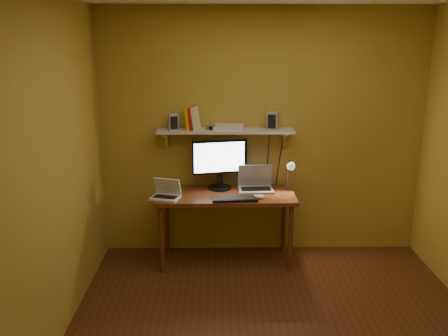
{
  "coord_description": "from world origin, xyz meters",
  "views": [
    {
      "loc": [
        -0.46,
        -3.3,
        2.3
      ],
      "look_at": [
        -0.41,
        1.18,
        1.05
      ],
      "focal_mm": 38.0,
      "sensor_mm": 36.0,
      "label": 1
    }
  ],
  "objects_px": {
    "desk": "(226,201)",
    "wall_shelf": "(226,131)",
    "monitor": "(220,162)",
    "keyboard": "(235,199)",
    "shelf_camera": "(210,128)",
    "speaker_right": "(273,121)",
    "router": "(229,127)",
    "laptop": "(255,183)",
    "speaker_left": "(173,122)",
    "desk_lamp": "(289,170)",
    "mouse": "(259,197)",
    "netbook": "(166,193)"
  },
  "relations": [
    {
      "from": "keyboard",
      "to": "shelf_camera",
      "type": "bearing_deg",
      "value": 122.69
    },
    {
      "from": "monitor",
      "to": "wall_shelf",
      "type": "bearing_deg",
      "value": 11.59
    },
    {
      "from": "netbook",
      "to": "speaker_left",
      "type": "distance_m",
      "value": 0.72
    },
    {
      "from": "mouse",
      "to": "speaker_right",
      "type": "xyz_separation_m",
      "value": [
        0.15,
        0.36,
        0.7
      ]
    },
    {
      "from": "monitor",
      "to": "keyboard",
      "type": "height_order",
      "value": "monitor"
    },
    {
      "from": "desk_lamp",
      "to": "shelf_camera",
      "type": "bearing_deg",
      "value": 179.82
    },
    {
      "from": "wall_shelf",
      "to": "monitor",
      "type": "height_order",
      "value": "wall_shelf"
    },
    {
      "from": "laptop",
      "to": "router",
      "type": "distance_m",
      "value": 0.65
    },
    {
      "from": "netbook",
      "to": "desk_lamp",
      "type": "height_order",
      "value": "desk_lamp"
    },
    {
      "from": "desk",
      "to": "shelf_camera",
      "type": "height_order",
      "value": "shelf_camera"
    },
    {
      "from": "desk_lamp",
      "to": "speaker_left",
      "type": "distance_m",
      "value": 1.29
    },
    {
      "from": "mouse",
      "to": "shelf_camera",
      "type": "bearing_deg",
      "value": 158.68
    },
    {
      "from": "wall_shelf",
      "to": "keyboard",
      "type": "distance_m",
      "value": 0.72
    },
    {
      "from": "keyboard",
      "to": "speaker_right",
      "type": "distance_m",
      "value": 0.9
    },
    {
      "from": "wall_shelf",
      "to": "keyboard",
      "type": "height_order",
      "value": "wall_shelf"
    },
    {
      "from": "laptop",
      "to": "router",
      "type": "height_order",
      "value": "router"
    },
    {
      "from": "shelf_camera",
      "to": "mouse",
      "type": "bearing_deg",
      "value": -30.64
    },
    {
      "from": "desk",
      "to": "netbook",
      "type": "height_order",
      "value": "netbook"
    },
    {
      "from": "desk_lamp",
      "to": "speaker_left",
      "type": "relative_size",
      "value": 2.25
    },
    {
      "from": "monitor",
      "to": "router",
      "type": "relative_size",
      "value": 1.94
    },
    {
      "from": "desk",
      "to": "wall_shelf",
      "type": "height_order",
      "value": "wall_shelf"
    },
    {
      "from": "keyboard",
      "to": "mouse",
      "type": "bearing_deg",
      "value": 7.51
    },
    {
      "from": "wall_shelf",
      "to": "speaker_right",
      "type": "xyz_separation_m",
      "value": [
        0.48,
        0.0,
        0.11
      ]
    },
    {
      "from": "laptop",
      "to": "shelf_camera",
      "type": "height_order",
      "value": "shelf_camera"
    },
    {
      "from": "speaker_right",
      "to": "netbook",
      "type": "bearing_deg",
      "value": -145.54
    },
    {
      "from": "keyboard",
      "to": "monitor",
      "type": "bearing_deg",
      "value": 108.23
    },
    {
      "from": "shelf_camera",
      "to": "keyboard",
      "type": "bearing_deg",
      "value": -54.07
    },
    {
      "from": "speaker_right",
      "to": "keyboard",
      "type": "bearing_deg",
      "value": -117.08
    },
    {
      "from": "router",
      "to": "wall_shelf",
      "type": "bearing_deg",
      "value": -165.46
    },
    {
      "from": "speaker_left",
      "to": "speaker_right",
      "type": "relative_size",
      "value": 0.92
    },
    {
      "from": "speaker_right",
      "to": "router",
      "type": "bearing_deg",
      "value": -162.93
    },
    {
      "from": "desk",
      "to": "speaker_left",
      "type": "xyz_separation_m",
      "value": [
        -0.53,
        0.18,
        0.79
      ]
    },
    {
      "from": "desk_lamp",
      "to": "shelf_camera",
      "type": "xyz_separation_m",
      "value": [
        -0.81,
        0.0,
        0.45
      ]
    },
    {
      "from": "desk_lamp",
      "to": "speaker_left",
      "type": "bearing_deg",
      "value": 177.56
    },
    {
      "from": "desk_lamp",
      "to": "router",
      "type": "bearing_deg",
      "value": 173.07
    },
    {
      "from": "netbook",
      "to": "speaker_left",
      "type": "bearing_deg",
      "value": 96.34
    },
    {
      "from": "speaker_left",
      "to": "router",
      "type": "xyz_separation_m",
      "value": [
        0.56,
        0.03,
        -0.06
      ]
    },
    {
      "from": "router",
      "to": "desk_lamp",
      "type": "bearing_deg",
      "value": -6.93
    },
    {
      "from": "wall_shelf",
      "to": "speaker_right",
      "type": "relative_size",
      "value": 7.77
    },
    {
      "from": "desk_lamp",
      "to": "router",
      "type": "relative_size",
      "value": 1.27
    },
    {
      "from": "monitor",
      "to": "mouse",
      "type": "height_order",
      "value": "monitor"
    },
    {
      "from": "monitor",
      "to": "router",
      "type": "distance_m",
      "value": 0.37
    },
    {
      "from": "netbook",
      "to": "mouse",
      "type": "bearing_deg",
      "value": 15.37
    },
    {
      "from": "mouse",
      "to": "router",
      "type": "height_order",
      "value": "router"
    },
    {
      "from": "wall_shelf",
      "to": "speaker_left",
      "type": "xyz_separation_m",
      "value": [
        -0.53,
        -0.02,
        0.1
      ]
    },
    {
      "from": "router",
      "to": "laptop",
      "type": "bearing_deg",
      "value": -14.85
    },
    {
      "from": "wall_shelf",
      "to": "router",
      "type": "relative_size",
      "value": 4.75
    },
    {
      "from": "desk_lamp",
      "to": "shelf_camera",
      "type": "distance_m",
      "value": 0.93
    },
    {
      "from": "desk",
      "to": "laptop",
      "type": "height_order",
      "value": "laptop"
    },
    {
      "from": "netbook",
      "to": "keyboard",
      "type": "bearing_deg",
      "value": 10.87
    }
  ]
}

